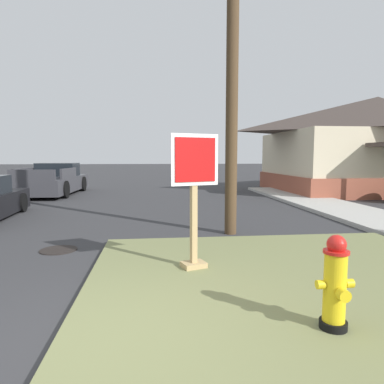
{
  "coord_description": "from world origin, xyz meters",
  "views": [
    {
      "loc": [
        0.5,
        -3.1,
        1.81
      ],
      "look_at": [
        1.22,
        3.5,
        1.12
      ],
      "focal_mm": 32.28,
      "sensor_mm": 36.0,
      "label": 1
    }
  ],
  "objects_px": {
    "utility_pole": "(233,11)",
    "pickup_truck_charcoal": "(54,181)",
    "fire_hydrant": "(335,285)",
    "stop_sign": "(194,203)",
    "manhole_cover": "(58,250)"
  },
  "relations": [
    {
      "from": "utility_pole",
      "to": "pickup_truck_charcoal",
      "type": "bearing_deg",
      "value": 125.31
    },
    {
      "from": "fire_hydrant",
      "to": "stop_sign",
      "type": "xyz_separation_m",
      "value": [
        -1.17,
        2.06,
        0.57
      ]
    },
    {
      "from": "fire_hydrant",
      "to": "pickup_truck_charcoal",
      "type": "xyz_separation_m",
      "value": [
        -6.54,
        13.9,
        0.08
      ]
    },
    {
      "from": "manhole_cover",
      "to": "utility_pole",
      "type": "distance_m",
      "value": 6.27
    },
    {
      "from": "stop_sign",
      "to": "utility_pole",
      "type": "distance_m",
      "value": 4.85
    },
    {
      "from": "utility_pole",
      "to": "fire_hydrant",
      "type": "bearing_deg",
      "value": -89.85
    },
    {
      "from": "manhole_cover",
      "to": "utility_pole",
      "type": "relative_size",
      "value": 0.07
    },
    {
      "from": "fire_hydrant",
      "to": "utility_pole",
      "type": "relative_size",
      "value": 0.1
    },
    {
      "from": "stop_sign",
      "to": "utility_pole",
      "type": "relative_size",
      "value": 0.22
    },
    {
      "from": "fire_hydrant",
      "to": "pickup_truck_charcoal",
      "type": "bearing_deg",
      "value": 115.21
    },
    {
      "from": "fire_hydrant",
      "to": "utility_pole",
      "type": "xyz_separation_m",
      "value": [
        -0.01,
        4.68,
        4.47
      ]
    },
    {
      "from": "pickup_truck_charcoal",
      "to": "utility_pole",
      "type": "relative_size",
      "value": 0.56
    },
    {
      "from": "manhole_cover",
      "to": "pickup_truck_charcoal",
      "type": "height_order",
      "value": "pickup_truck_charcoal"
    },
    {
      "from": "fire_hydrant",
      "to": "utility_pole",
      "type": "bearing_deg",
      "value": 90.15
    },
    {
      "from": "pickup_truck_charcoal",
      "to": "utility_pole",
      "type": "height_order",
      "value": "utility_pole"
    }
  ]
}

